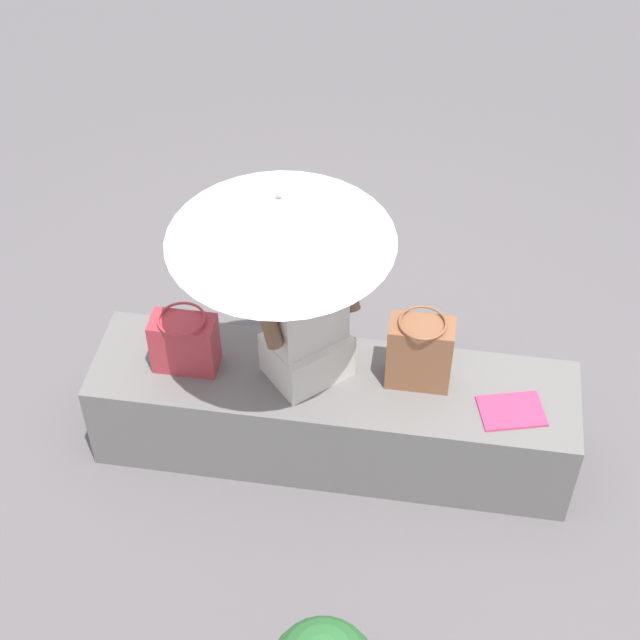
# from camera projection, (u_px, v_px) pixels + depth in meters

# --- Properties ---
(ground_plane) EXTENTS (14.00, 14.00, 0.00)m
(ground_plane) POSITION_uv_depth(u_px,v_px,m) (332.00, 446.00, 4.83)
(ground_plane) COLOR #605B5E
(stone_bench) EXTENTS (2.23, 0.55, 0.49)m
(stone_bench) POSITION_uv_depth(u_px,v_px,m) (332.00, 413.00, 4.65)
(stone_bench) COLOR slate
(stone_bench) RESTS_ON ground
(person_seated) EXTENTS (0.48, 0.47, 0.90)m
(person_seated) POSITION_uv_depth(u_px,v_px,m) (306.00, 310.00, 4.24)
(person_seated) COLOR beige
(person_seated) RESTS_ON stone_bench
(parasol) EXTENTS (0.93, 0.93, 1.06)m
(parasol) POSITION_uv_depth(u_px,v_px,m) (280.00, 219.00, 3.82)
(parasol) COLOR #B7B7BC
(parasol) RESTS_ON stone_bench
(handbag_black) EXTENTS (0.29, 0.21, 0.37)m
(handbag_black) POSITION_uv_depth(u_px,v_px,m) (420.00, 352.00, 4.35)
(handbag_black) COLOR brown
(handbag_black) RESTS_ON stone_bench
(tote_bag_canvas) EXTENTS (0.29, 0.22, 0.30)m
(tote_bag_canvas) POSITION_uv_depth(u_px,v_px,m) (185.00, 342.00, 4.44)
(tote_bag_canvas) COLOR #B2333D
(tote_bag_canvas) RESTS_ON stone_bench
(magazine) EXTENTS (0.32, 0.27, 0.01)m
(magazine) POSITION_uv_depth(u_px,v_px,m) (512.00, 411.00, 4.34)
(magazine) COLOR #D83866
(magazine) RESTS_ON stone_bench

